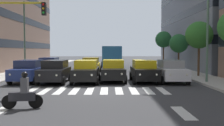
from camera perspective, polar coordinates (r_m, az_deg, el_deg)
name	(u,v)px	position (r m, az deg, el deg)	size (l,w,h in m)	color
ground_plane	(97,91)	(15.56, -3.43, -6.27)	(180.00, 180.00, 0.00)	#38383A
crosswalk_markings	(97,91)	(15.56, -3.43, -6.26)	(8.55, 2.80, 0.01)	silver
lane_arrow_0	(183,113)	(10.55, 15.76, -10.77)	(0.50, 2.20, 0.01)	silver
car_0	(171,71)	(20.03, 13.12, -1.74)	(2.02, 4.44, 1.72)	silver
car_1	(144,71)	(19.76, 7.25, -1.75)	(2.02, 4.44, 1.72)	black
car_2	(113,70)	(20.04, 0.29, -1.66)	(2.02, 4.44, 1.72)	black
car_3	(86,71)	(19.40, -5.83, -1.83)	(2.02, 4.44, 1.72)	black
car_4	(55,71)	(19.68, -12.75, -1.82)	(2.02, 4.44, 1.72)	black
car_5	(29,71)	(20.62, -18.33, -1.68)	(2.02, 4.44, 1.72)	navy
car_row2_0	(49,65)	(27.29, -14.07, -0.54)	(2.02, 4.44, 1.72)	navy
car_row2_1	(91,65)	(26.80, -4.77, -0.52)	(2.02, 4.44, 1.72)	gold
bus_behind_traffic	(112,55)	(36.72, -0.06, 1.93)	(2.78, 10.50, 3.00)	#286BAD
motorcycle_with_rider	(23,94)	(11.38, -19.45, -6.53)	(1.70, 0.38, 1.57)	black
street_lamp_left	(200,17)	(19.85, 19.29, 9.79)	(3.54, 0.28, 7.76)	#4C6B56
street_lamp_right	(28,30)	(27.48, -18.46, 7.13)	(2.47, 0.28, 7.35)	#4C6B56
street_tree_1	(199,35)	(24.38, 19.10, 5.97)	(2.47, 2.47, 4.95)	#513823
street_tree_2	(179,44)	(30.40, 14.86, 4.27)	(2.18, 2.18, 4.22)	#513823
street_tree_3	(164,40)	(37.66, 11.57, 5.22)	(2.39, 2.39, 5.11)	#513823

